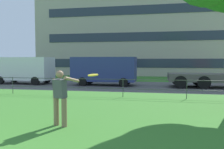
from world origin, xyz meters
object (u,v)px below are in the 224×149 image
Objects in this scene: frisbee at (93,75)px; panel_van_left at (23,69)px; panel_van_far_right at (104,69)px; person_thrower at (60,96)px; apartment_building_background at (136,29)px.

panel_van_left reaches higher than frisbee.
panel_van_left is at bearing -179.45° from panel_van_far_right.
person_thrower is 14.17m from panel_van_left.
person_thrower is 4.63× the size of frisbee.
apartment_building_background reaches higher than person_thrower.
apartment_building_background is (7.96, 17.56, 5.53)m from panel_van_left.
person_thrower is 29.60m from apartment_building_background.
person_thrower is at bearing 151.18° from frisbee.
panel_van_left is 7.08m from panel_van_far_right.
frisbee is 0.07× the size of panel_van_far_right.
apartment_building_background is (0.88, 17.49, 5.53)m from panel_van_far_right.
apartment_building_background reaches higher than panel_van_far_right.
person_thrower is at bearing -53.89° from panel_van_left.
panel_van_far_right reaches higher than frisbee.
panel_van_left is at bearing 126.11° from person_thrower.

